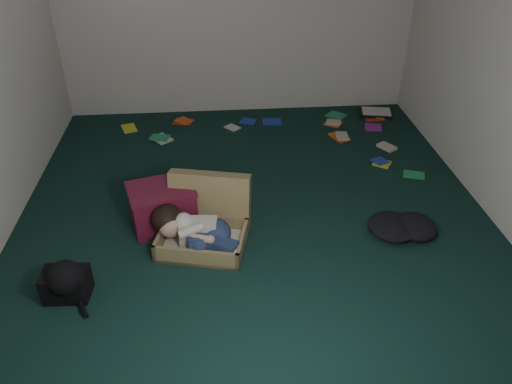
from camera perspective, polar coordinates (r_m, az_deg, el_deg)
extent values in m
plane|color=black|center=(4.27, -0.18, -2.84)|extent=(4.50, 4.50, 0.00)
plane|color=silver|center=(1.72, 6.22, -11.72)|extent=(4.50, 0.00, 4.50)
cube|color=olive|center=(3.92, -6.16, -5.42)|extent=(0.75, 0.61, 0.15)
cube|color=silver|center=(3.94, -6.13, -5.85)|extent=(0.68, 0.54, 0.02)
cube|color=olive|center=(4.06, -5.29, -0.99)|extent=(0.69, 0.35, 0.49)
cube|color=beige|center=(3.86, -6.57, -4.57)|extent=(0.30, 0.19, 0.21)
sphere|color=tan|center=(3.85, -9.79, -3.85)|extent=(0.18, 0.18, 0.18)
ellipsoid|color=black|center=(3.88, -10.15, -2.95)|extent=(0.24, 0.25, 0.21)
ellipsoid|color=navy|center=(3.83, -4.48, -4.68)|extent=(0.22, 0.25, 0.21)
cube|color=navy|center=(3.78, -5.92, -5.64)|extent=(0.26, 0.16, 0.13)
cube|color=navy|center=(3.76, -3.83, -6.22)|extent=(0.25, 0.21, 0.10)
sphere|color=white|center=(3.78, -2.39, -6.30)|extent=(0.10, 0.10, 0.10)
sphere|color=white|center=(3.73, -2.57, -7.05)|extent=(0.09, 0.09, 0.09)
cylinder|color=tan|center=(3.73, -6.35, -5.26)|extent=(0.18, 0.09, 0.06)
cube|color=maroon|center=(4.16, -10.63, -1.75)|extent=(0.58, 0.51, 0.33)
cube|color=maroon|center=(4.06, -10.88, 0.31)|extent=(0.61, 0.53, 0.02)
cube|color=black|center=(6.24, 13.56, 8.75)|extent=(0.42, 0.34, 0.05)
cube|color=white|center=(6.23, 13.59, 8.96)|extent=(0.37, 0.30, 0.01)
cube|color=yellow|center=(5.91, -14.29, 7.08)|extent=(0.18, 0.13, 0.02)
cube|color=#B53018|center=(5.95, -8.34, 7.99)|extent=(0.22, 0.22, 0.02)
cube|color=silver|center=(5.75, -2.72, 7.39)|extent=(0.18, 0.21, 0.02)
cube|color=#1D369E|center=(5.88, 1.82, 8.00)|extent=(0.19, 0.22, 0.02)
cube|color=#E8511B|center=(5.91, 8.81, 7.77)|extent=(0.22, 0.21, 0.02)
cube|color=#268D54|center=(6.11, 9.14, 8.60)|extent=(0.19, 0.15, 0.02)
cube|color=#94258A|center=(5.90, 13.23, 7.19)|extent=(0.22, 0.22, 0.02)
cube|color=beige|center=(5.50, 14.71, 4.97)|extent=(0.17, 0.20, 0.02)
cube|color=yellow|center=(5.18, 14.21, 3.21)|extent=(0.20, 0.22, 0.02)
cube|color=#B53018|center=(6.16, 13.33, 8.30)|extent=(0.22, 0.20, 0.02)
cube|color=silver|center=(5.59, -10.72, 5.99)|extent=(0.20, 0.16, 0.02)
cube|color=#1D369E|center=(5.90, -0.91, 8.12)|extent=(0.22, 0.22, 0.02)
cube|color=#E8511B|center=(5.60, 9.51, 6.19)|extent=(0.15, 0.19, 0.02)
cube|color=#268D54|center=(5.06, 17.60, 1.86)|extent=(0.21, 0.22, 0.02)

